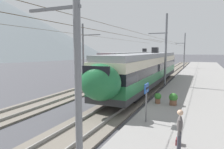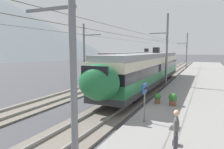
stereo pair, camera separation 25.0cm
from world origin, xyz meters
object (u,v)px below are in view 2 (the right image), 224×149
(train_near_platform, at_px, (148,68))
(train_far_track, at_px, (139,61))
(catenary_mast_west, at_px, (69,61))
(catenary_mast_far_side, at_px, (85,52))
(catenary_mast_mid, at_px, (165,50))
(passenger_walking, at_px, (176,130))
(handbag_beside_passenger, at_px, (175,142))
(potted_plant_platform_edge, at_px, (173,99))
(catenary_mast_east, at_px, (186,50))
(potted_plant_by_shelter, at_px, (157,97))
(platform_sign, at_px, (145,94))

(train_near_platform, distance_m, train_far_track, 15.94)
(train_far_track, bearing_deg, catenary_mast_west, -166.81)
(train_far_track, xyz_separation_m, catenary_mast_far_side, (-15.46, 2.04, 1.70))
(catenary_mast_mid, xyz_separation_m, passenger_walking, (-15.16, -3.22, -2.95))
(passenger_walking, distance_m, handbag_beside_passenger, 1.12)
(catenary_mast_west, xyz_separation_m, potted_plant_platform_edge, (8.90, -2.13, -3.01))
(train_near_platform, height_order, potted_plant_platform_edge, train_near_platform)
(catenary_mast_west, distance_m, catenary_mast_east, 41.59)
(catenary_mast_far_side, distance_m, handbag_beside_passenger, 18.28)
(catenary_mast_east, bearing_deg, catenary_mast_west, 179.98)
(train_near_platform, height_order, catenary_mast_far_side, catenary_mast_far_side)
(potted_plant_platform_edge, xyz_separation_m, potted_plant_by_shelter, (0.00, 1.08, -0.02))
(train_near_platform, distance_m, passenger_walking, 15.06)
(catenary_mast_mid, xyz_separation_m, potted_plant_by_shelter, (-8.25, -1.03, -3.44))
(train_near_platform, xyz_separation_m, catenary_mast_mid, (0.95, -1.68, 2.01))
(potted_plant_platform_edge, bearing_deg, handbag_beside_passenger, -170.75)
(catenary_mast_far_side, relative_size, platform_sign, 23.31)
(catenary_mast_far_side, xyz_separation_m, potted_plant_platform_edge, (-6.76, -11.46, -3.12))
(catenary_mast_east, xyz_separation_m, potted_plant_platform_edge, (-32.69, -2.12, -3.32))
(potted_plant_platform_edge, bearing_deg, catenary_mast_far_side, 59.47)
(catenary_mast_far_side, distance_m, passenger_walking, 18.75)
(train_far_track, bearing_deg, potted_plant_platform_edge, -157.01)
(catenary_mast_west, bearing_deg, potted_plant_platform_edge, -13.46)
(catenary_mast_mid, bearing_deg, train_near_platform, 119.59)
(potted_plant_platform_edge, relative_size, potted_plant_by_shelter, 1.10)
(train_far_track, height_order, handbag_beside_passenger, train_far_track)
(catenary_mast_mid, xyz_separation_m, platform_sign, (-12.36, -1.23, -2.35))
(train_near_platform, relative_size, passenger_walking, 14.12)
(train_far_track, height_order, catenary_mast_west, catenary_mast_west)
(catenary_mast_far_side, bearing_deg, handbag_beside_passenger, -136.01)
(catenary_mast_east, bearing_deg, platform_sign, -178.08)
(catenary_mast_mid, distance_m, handbag_beside_passenger, 15.21)
(train_near_platform, bearing_deg, catenary_mast_west, -174.14)
(potted_plant_platform_edge, bearing_deg, catenary_mast_mid, 14.38)
(handbag_beside_passenger, bearing_deg, potted_plant_by_shelter, 18.72)
(handbag_beside_passenger, height_order, potted_plant_by_shelter, potted_plant_by_shelter)
(catenary_mast_east, relative_size, potted_plant_by_shelter, 62.94)
(passenger_walking, relative_size, handbag_beside_passenger, 4.50)
(passenger_walking, relative_size, potted_plant_by_shelter, 2.17)
(catenary_mast_far_side, relative_size, handbag_beside_passenger, 130.33)
(catenary_mast_far_side, bearing_deg, train_far_track, -7.52)
(passenger_walking, relative_size, potted_plant_platform_edge, 1.98)
(catenary_mast_east, height_order, potted_plant_by_shelter, catenary_mast_east)
(passenger_walking, height_order, handbag_beside_passenger, passenger_walking)
(catenary_mast_east, bearing_deg, passenger_walking, -175.35)
(passenger_walking, height_order, potted_plant_by_shelter, passenger_walking)
(passenger_walking, bearing_deg, platform_sign, 35.41)
(train_near_platform, xyz_separation_m, potted_plant_platform_edge, (-7.30, -3.80, -1.41))
(catenary_mast_west, relative_size, catenary_mast_far_side, 1.00)
(catenary_mast_mid, height_order, potted_plant_by_shelter, catenary_mast_mid)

